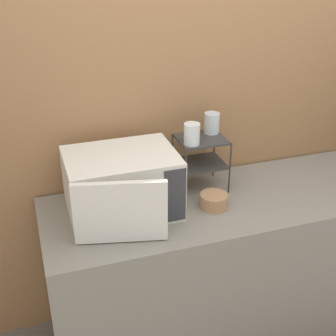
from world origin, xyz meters
name	(u,v)px	position (x,y,z in m)	size (l,w,h in m)	color
wall_back	(200,108)	(0.00, 0.72, 1.30)	(8.00, 0.06, 2.60)	#9E7047
counter	(220,267)	(0.00, 0.34, 0.46)	(1.95, 0.68, 0.91)	gray
microwave	(122,185)	(-0.55, 0.39, 1.07)	(0.55, 0.53, 0.32)	silver
dish_rack	(201,152)	(-0.07, 0.51, 1.13)	(0.27, 0.22, 0.30)	#333333
glass_front_left	(192,134)	(-0.15, 0.46, 1.27)	(0.08, 0.08, 0.11)	silver
glass_back_right	(212,123)	(0.01, 0.57, 1.27)	(0.08, 0.08, 0.11)	silver
bowl	(214,201)	(-0.08, 0.29, 0.95)	(0.15, 0.15, 0.08)	#AD7F56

